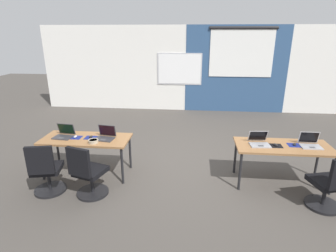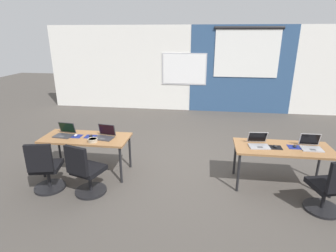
{
  "view_description": "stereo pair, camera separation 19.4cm",
  "coord_description": "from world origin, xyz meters",
  "px_view_note": "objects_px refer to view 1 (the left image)",
  "views": [
    {
      "loc": [
        0.2,
        -5.05,
        2.54
      ],
      "look_at": [
        -0.3,
        0.01,
        0.79
      ],
      "focal_mm": 28.98,
      "sensor_mm": 36.0,
      "label": 1
    },
    {
      "loc": [
        0.4,
        -5.02,
        2.54
      ],
      "look_at": [
        -0.3,
        0.01,
        0.79
      ],
      "focal_mm": 28.98,
      "sensor_mm": 36.0,
      "label": 2
    }
  ],
  "objects_px": {
    "laptop_near_right_end": "(310,143)",
    "chair_near_left_inner": "(88,175)",
    "snack_bowl": "(93,141)",
    "desk_near_left": "(86,141)",
    "laptop_near_right_inner": "(259,142)",
    "chair_near_right_end": "(330,187)",
    "mouse_near_right_end": "(295,144)",
    "laptop_near_left_inner": "(105,136)",
    "mouse_near_left_inner": "(91,137)",
    "mouse_near_left_end": "(75,137)",
    "laptop_near_left_end": "(64,134)",
    "desk_near_right": "(283,149)",
    "chair_near_left_end": "(46,173)",
    "mouse_near_right_inner": "(276,145)"
  },
  "relations": [
    {
      "from": "mouse_near_right_inner",
      "to": "desk_near_left",
      "type": "bearing_deg",
      "value": 179.49
    },
    {
      "from": "laptop_near_right_end",
      "to": "laptop_near_right_inner",
      "type": "xyz_separation_m",
      "value": [
        -0.85,
        -0.01,
        -0.0
      ]
    },
    {
      "from": "chair_near_right_end",
      "to": "mouse_near_right_end",
      "type": "bearing_deg",
      "value": -82.25
    },
    {
      "from": "desk_near_left",
      "to": "laptop_near_left_end",
      "type": "bearing_deg",
      "value": 176.52
    },
    {
      "from": "desk_near_left",
      "to": "mouse_near_left_inner",
      "type": "distance_m",
      "value": 0.12
    },
    {
      "from": "laptop_near_left_inner",
      "to": "snack_bowl",
      "type": "bearing_deg",
      "value": -114.83
    },
    {
      "from": "desk_near_right",
      "to": "desk_near_left",
      "type": "bearing_deg",
      "value": 180.0
    },
    {
      "from": "laptop_near_right_end",
      "to": "chair_near_left_inner",
      "type": "bearing_deg",
      "value": -168.26
    },
    {
      "from": "chair_near_left_inner",
      "to": "laptop_near_right_inner",
      "type": "height_order",
      "value": "laptop_near_right_inner"
    },
    {
      "from": "desk_near_left",
      "to": "mouse_near_left_inner",
      "type": "height_order",
      "value": "mouse_near_left_inner"
    },
    {
      "from": "laptop_near_right_end",
      "to": "chair_near_right_end",
      "type": "xyz_separation_m",
      "value": [
        0.06,
        -0.74,
        -0.39
      ]
    },
    {
      "from": "mouse_near_left_end",
      "to": "laptop_near_right_inner",
      "type": "height_order",
      "value": "laptop_near_right_inner"
    },
    {
      "from": "laptop_near_right_inner",
      "to": "mouse_near_left_inner",
      "type": "bearing_deg",
      "value": 174.76
    },
    {
      "from": "desk_near_right",
      "to": "mouse_near_right_inner",
      "type": "xyz_separation_m",
      "value": [
        -0.14,
        -0.03,
        0.08
      ]
    },
    {
      "from": "snack_bowl",
      "to": "laptop_near_left_end",
      "type": "bearing_deg",
      "value": 160.16
    },
    {
      "from": "laptop_near_right_inner",
      "to": "snack_bowl",
      "type": "xyz_separation_m",
      "value": [
        -2.87,
        -0.22,
        -0.01
      ]
    },
    {
      "from": "chair_near_left_end",
      "to": "snack_bowl",
      "type": "distance_m",
      "value": 0.9
    },
    {
      "from": "laptop_near_right_end",
      "to": "mouse_near_left_inner",
      "type": "relative_size",
      "value": 3.25
    },
    {
      "from": "desk_near_left",
      "to": "laptop_near_left_end",
      "type": "xyz_separation_m",
      "value": [
        -0.42,
        0.03,
        0.11
      ]
    },
    {
      "from": "chair_near_left_end",
      "to": "snack_bowl",
      "type": "bearing_deg",
      "value": -153.04
    },
    {
      "from": "laptop_near_left_end",
      "to": "laptop_near_right_inner",
      "type": "distance_m",
      "value": 3.51
    },
    {
      "from": "laptop_near_right_end",
      "to": "desk_near_left",
      "type": "bearing_deg",
      "value": -179.7
    },
    {
      "from": "desk_near_right",
      "to": "mouse_near_left_inner",
      "type": "relative_size",
      "value": 15.73
    },
    {
      "from": "laptop_near_left_inner",
      "to": "mouse_near_left_inner",
      "type": "distance_m",
      "value": 0.28
    },
    {
      "from": "laptop_near_left_end",
      "to": "desk_near_right",
      "type": "bearing_deg",
      "value": 5.44
    },
    {
      "from": "chair_near_left_inner",
      "to": "laptop_near_right_inner",
      "type": "bearing_deg",
      "value": -147.94
    },
    {
      "from": "laptop_near_left_inner",
      "to": "mouse_near_left_inner",
      "type": "relative_size",
      "value": 3.61
    },
    {
      "from": "desk_near_left",
      "to": "laptop_near_right_end",
      "type": "distance_m",
      "value": 3.94
    },
    {
      "from": "laptop_near_right_end",
      "to": "chair_near_left_inner",
      "type": "height_order",
      "value": "laptop_near_right_end"
    },
    {
      "from": "laptop_near_left_inner",
      "to": "mouse_near_right_inner",
      "type": "bearing_deg",
      "value": 7.6
    },
    {
      "from": "chair_near_left_inner",
      "to": "mouse_near_right_inner",
      "type": "bearing_deg",
      "value": -149.9
    },
    {
      "from": "laptop_near_right_end",
      "to": "snack_bowl",
      "type": "xyz_separation_m",
      "value": [
        -3.72,
        -0.23,
        -0.01
      ]
    },
    {
      "from": "desk_near_left",
      "to": "mouse_near_left_end",
      "type": "xyz_separation_m",
      "value": [
        -0.2,
        0.01,
        0.08
      ]
    },
    {
      "from": "mouse_near_right_end",
      "to": "snack_bowl",
      "type": "distance_m",
      "value": 3.48
    },
    {
      "from": "laptop_near_right_end",
      "to": "mouse_near_left_inner",
      "type": "distance_m",
      "value": 3.85
    },
    {
      "from": "laptop_near_left_end",
      "to": "chair_near_left_end",
      "type": "xyz_separation_m",
      "value": [
        0.01,
        -0.75,
        -0.39
      ]
    },
    {
      "from": "chair_near_left_inner",
      "to": "laptop_near_right_inner",
      "type": "relative_size",
      "value": 2.58
    },
    {
      "from": "desk_near_left",
      "to": "mouse_near_right_inner",
      "type": "relative_size",
      "value": 14.36
    },
    {
      "from": "laptop_near_left_inner",
      "to": "laptop_near_left_end",
      "type": "bearing_deg",
      "value": -172.2
    },
    {
      "from": "desk_near_right",
      "to": "laptop_near_right_end",
      "type": "relative_size",
      "value": 4.85
    },
    {
      "from": "mouse_near_left_inner",
      "to": "mouse_near_left_end",
      "type": "bearing_deg",
      "value": -176.25
    },
    {
      "from": "laptop_near_right_end",
      "to": "mouse_near_left_end",
      "type": "distance_m",
      "value": 4.14
    },
    {
      "from": "chair_near_left_end",
      "to": "laptop_near_right_inner",
      "type": "height_order",
      "value": "laptop_near_right_inner"
    },
    {
      "from": "laptop_near_left_end",
      "to": "snack_bowl",
      "type": "height_order",
      "value": "laptop_near_left_end"
    },
    {
      "from": "desk_near_right",
      "to": "mouse_near_left_end",
      "type": "bearing_deg",
      "value": 179.89
    },
    {
      "from": "chair_near_left_end",
      "to": "laptop_near_left_inner",
      "type": "distance_m",
      "value": 1.15
    },
    {
      "from": "mouse_near_right_end",
      "to": "laptop_near_left_end",
      "type": "distance_m",
      "value": 4.11
    },
    {
      "from": "chair_near_left_end",
      "to": "laptop_near_right_inner",
      "type": "xyz_separation_m",
      "value": [
        3.51,
        0.73,
        0.39
      ]
    },
    {
      "from": "laptop_near_right_inner",
      "to": "mouse_near_right_end",
      "type": "bearing_deg",
      "value": -3.29
    },
    {
      "from": "laptop_near_right_end",
      "to": "mouse_near_left_inner",
      "type": "height_order",
      "value": "laptop_near_right_end"
    }
  ]
}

